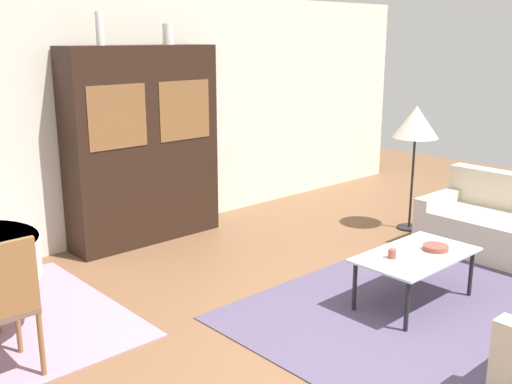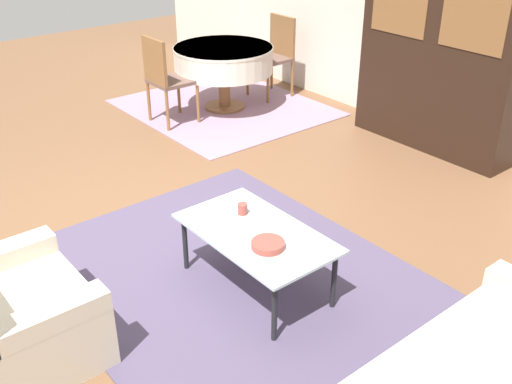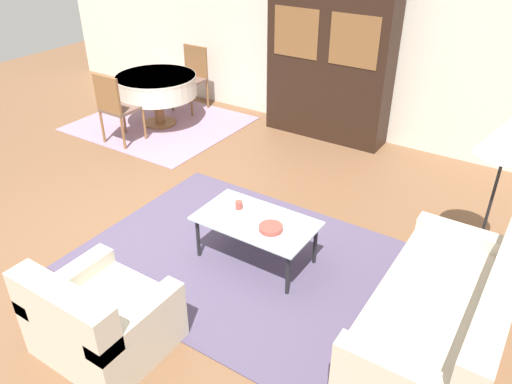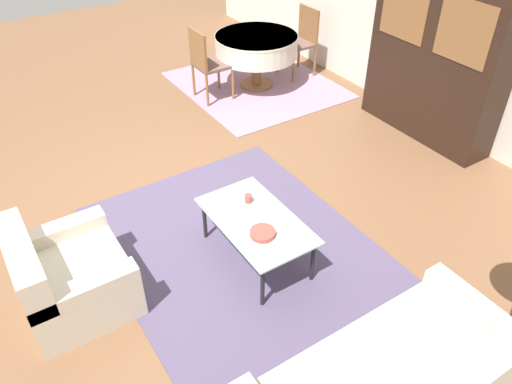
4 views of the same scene
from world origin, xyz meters
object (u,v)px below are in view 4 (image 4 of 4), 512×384
Objects in this scene: dining_chair_near at (206,61)px; bowl at (263,233)px; coffee_table at (256,223)px; dining_chair_far at (302,37)px; armchair at (68,278)px; display_cabinet at (439,50)px; dining_table at (256,46)px; cup at (248,198)px.

dining_chair_near is 3.45m from bowl.
dining_chair_far is (-3.03, 2.77, 0.15)m from coffee_table.
coffee_table is at bearing 76.20° from armchair.
dining_chair_far is 4.58× the size of bowl.
dining_chair_far reaches higher than bowl.
display_cabinet is at bearing 104.39° from coffee_table.
dining_chair_near is (-2.65, 2.70, 0.28)m from armchair.
dining_table is (-2.26, -1.03, -0.47)m from display_cabinet.
display_cabinet reaches higher than coffee_table.
coffee_table is 0.26m from cup.
display_cabinet is 2.53m from dining_table.
armchair is at bearing 121.54° from dining_chair_far.
cup is at bearing -79.77° from display_cabinet.
bowl is (3.22, -1.22, -0.09)m from dining_chair_near.
bowl is at bearing -17.65° from coffee_table.
coffee_table is at bearing -75.61° from display_cabinet.
armchair is 0.42× the size of display_cabinet.
cup is at bearing 162.65° from coffee_table.
armchair is 1.60m from bowl.
armchair is 0.92× the size of dining_chair_near.
dining_table is at bearing 147.03° from coffee_table.
display_cabinet reaches higher than bowl.
display_cabinet is at bearing 107.54° from bowl.
armchair reaches higher than bowl.
dining_table is 0.81m from dining_chair_far.
dining_table reaches higher than bowl.
dining_chair_near is (-2.26, -1.84, -0.50)m from display_cabinet.
bowl is at bearing -20.69° from dining_chair_near.
dining_chair_far is (-2.65, 4.31, 0.28)m from armchair.
bowl is (3.22, -2.83, -0.09)m from dining_chair_far.
dining_table is 5.45× the size of bowl.
dining_chair_near is at bearing 90.00° from dining_chair_far.
cup is at bearing 135.93° from dining_chair_far.
coffee_table is 14.14× the size of cup.
cup is (2.79, -1.89, -0.11)m from dining_table.
dining_chair_far is at bearing 90.00° from dining_chair_near.
display_cabinet reaches higher than cup.
display_cabinet is 27.56× the size of cup.
cup reaches higher than bowl.
bowl is (0.20, -0.06, 0.06)m from coffee_table.
dining_chair_far is at bearing 138.68° from bowl.
armchair is 4.22× the size of bowl.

